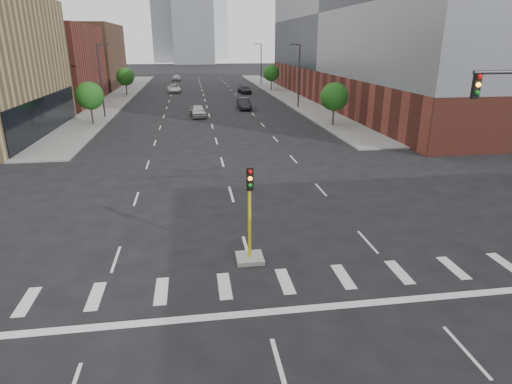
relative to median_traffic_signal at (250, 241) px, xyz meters
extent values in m
cube|color=gray|center=(-15.00, 65.03, -0.90)|extent=(5.00, 92.00, 0.15)
cube|color=gray|center=(15.00, 65.03, -0.90)|extent=(5.00, 92.00, 0.15)
cube|color=brown|center=(-27.50, 57.03, 5.03)|extent=(20.00, 22.00, 12.00)
cube|color=brown|center=(-27.50, 83.03, 5.53)|extent=(20.00, 24.00, 13.00)
cube|color=brown|center=(29.50, 51.03, 1.53)|extent=(24.00, 70.00, 5.00)
cube|color=slate|center=(29.50, 51.03, 12.53)|extent=(24.00, 70.00, 17.00)
cube|color=slate|center=(0.00, 191.03, 21.03)|extent=(18.00, 18.00, 44.00)
cube|color=#999993|center=(0.00, 0.03, -0.87)|extent=(1.20, 1.20, 0.20)
cylinder|color=gold|center=(0.00, 0.03, 0.83)|extent=(0.14, 0.14, 3.20)
cube|color=black|center=(0.00, -0.15, 2.93)|extent=(0.28, 0.18, 1.00)
sphere|color=red|center=(0.00, -0.25, 3.28)|extent=(0.18, 0.18, 0.18)
sphere|color=orange|center=(0.00, -0.25, 2.98)|extent=(0.18, 0.18, 0.18)
sphere|color=#0C7F19|center=(0.00, -0.25, 2.68)|extent=(0.18, 0.18, 0.18)
cube|color=black|center=(8.70, -1.47, 6.73)|extent=(0.28, 0.18, 1.00)
sphere|color=red|center=(8.70, -1.59, 7.08)|extent=(0.18, 0.18, 0.18)
sphere|color=orange|center=(8.70, -1.59, 6.78)|extent=(0.18, 0.18, 0.18)
sphere|color=#0C7F19|center=(8.70, -1.59, 6.48)|extent=(0.18, 0.18, 0.18)
cylinder|color=#2D2D30|center=(13.50, 46.03, 3.53)|extent=(0.20, 0.20, 9.00)
cube|color=#2D2D30|center=(12.70, 46.03, 8.03)|extent=(1.40, 0.22, 0.15)
cylinder|color=#2D2D30|center=(13.50, 81.03, 3.53)|extent=(0.20, 0.20, 9.00)
cube|color=#2D2D30|center=(12.70, 81.03, 8.03)|extent=(1.40, 0.22, 0.15)
cylinder|color=#2D2D30|center=(-13.50, 41.03, 3.53)|extent=(0.20, 0.20, 9.00)
cube|color=#2D2D30|center=(-12.70, 41.03, 8.03)|extent=(1.40, 0.22, 0.15)
cylinder|color=#382619|center=(-14.00, 36.03, 0.05)|extent=(0.20, 0.20, 1.75)
sphere|color=#155217|center=(-14.00, 36.03, 2.43)|extent=(3.20, 3.20, 3.20)
cylinder|color=#382619|center=(-14.00, 66.03, 0.05)|extent=(0.20, 0.20, 1.75)
sphere|color=#155217|center=(-14.00, 66.03, 2.43)|extent=(3.20, 3.20, 3.20)
cylinder|color=#382619|center=(14.00, 31.03, 0.05)|extent=(0.20, 0.20, 1.75)
sphere|color=#155217|center=(14.00, 31.03, 2.43)|extent=(3.20, 3.20, 3.20)
cylinder|color=#382619|center=(14.00, 71.03, 0.05)|extent=(0.20, 0.20, 1.75)
sphere|color=#155217|center=(14.00, 71.03, 2.43)|extent=(3.20, 3.20, 3.20)
imported|color=silver|center=(-1.50, 39.91, -0.19)|extent=(2.26, 4.75, 1.57)
imported|color=black|center=(5.33, 45.85, -0.16)|extent=(1.75, 4.95, 1.63)
imported|color=white|center=(-5.56, 70.34, -0.25)|extent=(2.91, 5.39, 1.44)
imported|color=black|center=(7.93, 66.39, -0.27)|extent=(2.42, 5.02, 1.41)
imported|color=#BCBCC1|center=(-5.79, 97.58, -0.19)|extent=(2.21, 4.74, 1.57)
camera|label=1|loc=(-2.25, -17.00, 8.31)|focal=30.00mm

